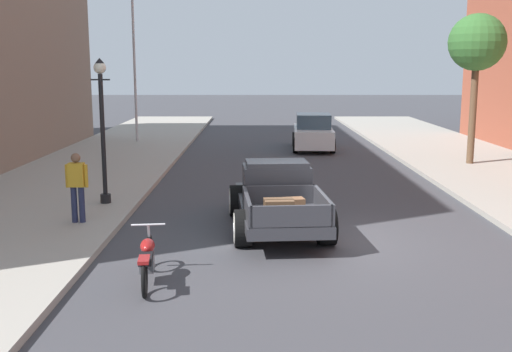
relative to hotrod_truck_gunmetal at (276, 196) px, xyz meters
name	(u,v)px	position (x,y,z in m)	size (l,w,h in m)	color
ground_plane	(314,241)	(0.80, -1.23, -0.75)	(140.00, 140.00, 0.00)	#3D3D42
hotrod_truck_gunmetal	(276,196)	(0.00, 0.00, 0.00)	(2.43, 5.03, 1.58)	#333338
motorcycle_parked	(146,259)	(-2.41, -3.86, -0.31)	(0.62, 2.11, 0.93)	black
car_background_white	(312,133)	(2.14, 13.81, 0.01)	(2.04, 4.38, 1.65)	silver
pedestrian_sidewalk_left	(76,183)	(-4.68, -0.19, 0.33)	(0.53, 0.22, 1.65)	#232847
street_lamp_near	(101,120)	(-4.55, 1.90, 1.63)	(0.50, 0.32, 3.85)	black
flagpole	(137,24)	(-6.15, 15.74, 5.02)	(1.74, 0.16, 9.16)	#B2B2B7
street_tree_second	(476,44)	(7.66, 8.73, 3.83)	(2.09, 2.09, 5.56)	brown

